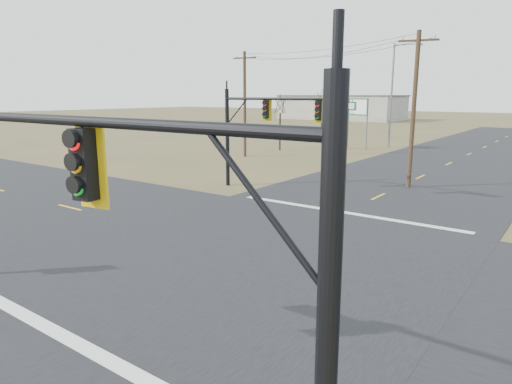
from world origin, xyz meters
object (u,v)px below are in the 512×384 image
utility_pole_far (245,103)px  bare_tree_b (322,98)px  mast_arm_far (270,117)px  highway_sign (358,113)px  bare_tree_a (280,104)px  mast_arm_near (82,189)px  utility_pole_near (414,108)px  streetlight_c (394,90)px

utility_pole_far → bare_tree_b: size_ratio=1.42×
mast_arm_far → highway_sign: (-5.04, 24.19, -0.58)m
bare_tree_a → bare_tree_b: (-2.01, 13.04, 0.58)m
highway_sign → bare_tree_b: bare_tree_b is taller
highway_sign → bare_tree_b: (-8.14, 7.10, 1.56)m
mast_arm_near → highway_sign: bearing=100.1°
mast_arm_near → bare_tree_b: size_ratio=1.51×
utility_pole_near → streetlight_c: bearing=112.7°
mast_arm_far → bare_tree_b: bare_tree_b is taller
bare_tree_a → streetlight_c: bearing=47.2°
mast_arm_near → mast_arm_far: 20.85m
streetlight_c → bare_tree_b: streetlight_c is taller
utility_pole_near → bare_tree_a: bearing=145.7°
utility_pole_near → mast_arm_far: bearing=-136.4°
mast_arm_near → utility_pole_near: size_ratio=1.08×
streetlight_c → bare_tree_a: streetlight_c is taller
mast_arm_far → utility_pole_far: 16.35m
mast_arm_far → bare_tree_b: 33.96m
bare_tree_a → utility_pole_near: bearing=-34.3°
mast_arm_far → bare_tree_a: bare_tree_a is taller
utility_pole_far → bare_tree_a: size_ratio=1.57×
mast_arm_near → mast_arm_far: size_ratio=1.17×
utility_pole_near → bare_tree_b: utility_pole_near is taller
mast_arm_near → utility_pole_far: bearing=115.2°
mast_arm_far → utility_pole_near: bearing=18.7°
utility_pole_near → bare_tree_b: size_ratio=1.40×
mast_arm_far → utility_pole_far: size_ratio=0.91×
utility_pole_near → bare_tree_b: bearing=128.1°
mast_arm_far → highway_sign: size_ratio=1.63×
utility_pole_far → highway_sign: utility_pole_far is taller
utility_pole_far → bare_tree_a: 6.23m
utility_pole_near → utility_pole_far: size_ratio=0.98×
mast_arm_near → streetlight_c: (-11.83, 46.25, 1.93)m
utility_pole_near → streetlight_c: (-8.95, 21.45, 1.35)m
utility_pole_near → utility_pole_far: (-17.56, 5.84, 0.07)m
streetlight_c → bare_tree_a: bearing=-146.6°
streetlight_c → bare_tree_b: 11.35m
mast_arm_near → streetlight_c: streetlight_c is taller
mast_arm_near → bare_tree_a: (-20.53, 36.87, 0.50)m
utility_pole_far → bare_tree_b: 19.39m
streetlight_c → bare_tree_a: (-8.70, -9.38, -1.43)m
utility_pole_near → utility_pole_far: bearing=161.6°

